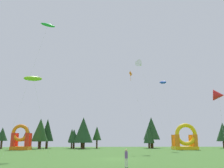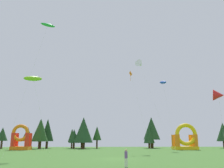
{
  "view_description": "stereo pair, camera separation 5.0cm",
  "coord_description": "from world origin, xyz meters",
  "px_view_note": "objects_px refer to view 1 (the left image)",
  "views": [
    {
      "loc": [
        -2.32,
        -38.51,
        2.91
      ],
      "look_at": [
        0.0,
        10.99,
        13.98
      ],
      "focal_mm": 39.64,
      "sensor_mm": 36.0,
      "label": 1
    },
    {
      "loc": [
        -2.27,
        -38.51,
        2.91
      ],
      "look_at": [
        0.0,
        10.99,
        13.98
      ],
      "focal_mm": 39.64,
      "sensor_mm": 36.0,
      "label": 2
    }
  ],
  "objects_px": {
    "kite_red_delta": "(218,95)",
    "inflatable_blue_arch": "(185,140)",
    "kite_white_delta": "(140,64)",
    "person_midfield": "(126,156)",
    "kite_blue_parafoil": "(163,82)",
    "kite_orange_diamond": "(130,75)",
    "kite_green_parafoil": "(48,25)",
    "kite_lime_parafoil": "(33,79)",
    "inflatable_red_slide": "(21,140)"
  },
  "relations": [
    {
      "from": "kite_white_delta",
      "to": "inflatable_red_slide",
      "type": "relative_size",
      "value": 3.37
    },
    {
      "from": "kite_white_delta",
      "to": "person_midfield",
      "type": "bearing_deg",
      "value": -102.16
    },
    {
      "from": "kite_orange_diamond",
      "to": "kite_lime_parafoil",
      "type": "distance_m",
      "value": 25.18
    },
    {
      "from": "kite_green_parafoil",
      "to": "inflatable_blue_arch",
      "type": "distance_m",
      "value": 48.39
    },
    {
      "from": "kite_blue_parafoil",
      "to": "kite_orange_diamond",
      "type": "bearing_deg",
      "value": -130.42
    },
    {
      "from": "kite_orange_diamond",
      "to": "kite_blue_parafoil",
      "type": "distance_m",
      "value": 17.31
    },
    {
      "from": "inflatable_red_slide",
      "to": "kite_red_delta",
      "type": "bearing_deg",
      "value": -42.39
    },
    {
      "from": "kite_blue_parafoil",
      "to": "kite_green_parafoil",
      "type": "height_order",
      "value": "kite_green_parafoil"
    },
    {
      "from": "kite_orange_diamond",
      "to": "kite_white_delta",
      "type": "height_order",
      "value": "kite_white_delta"
    },
    {
      "from": "kite_green_parafoil",
      "to": "kite_white_delta",
      "type": "xyz_separation_m",
      "value": [
        20.43,
        17.9,
        -1.93
      ]
    },
    {
      "from": "kite_white_delta",
      "to": "person_midfield",
      "type": "xyz_separation_m",
      "value": [
        -7.47,
        -34.65,
        -21.06
      ]
    },
    {
      "from": "person_midfield",
      "to": "inflatable_blue_arch",
      "type": "xyz_separation_m",
      "value": [
        21.27,
        43.37,
        1.52
      ]
    },
    {
      "from": "kite_white_delta",
      "to": "kite_orange_diamond",
      "type": "bearing_deg",
      "value": -122.13
    },
    {
      "from": "inflatable_blue_arch",
      "to": "kite_red_delta",
      "type": "bearing_deg",
      "value": -100.64
    },
    {
      "from": "kite_green_parafoil",
      "to": "person_midfield",
      "type": "bearing_deg",
      "value": -52.27
    },
    {
      "from": "kite_orange_diamond",
      "to": "kite_blue_parafoil",
      "type": "xyz_separation_m",
      "value": [
        11.2,
        13.15,
        1.27
      ]
    },
    {
      "from": "kite_orange_diamond",
      "to": "inflatable_blue_arch",
      "type": "height_order",
      "value": "kite_orange_diamond"
    },
    {
      "from": "kite_orange_diamond",
      "to": "kite_blue_parafoil",
      "type": "height_order",
      "value": "kite_blue_parafoil"
    },
    {
      "from": "person_midfield",
      "to": "inflatable_red_slide",
      "type": "height_order",
      "value": "inflatable_red_slide"
    },
    {
      "from": "kite_white_delta",
      "to": "kite_blue_parafoil",
      "type": "bearing_deg",
      "value": 45.14
    },
    {
      "from": "inflatable_blue_arch",
      "to": "inflatable_red_slide",
      "type": "height_order",
      "value": "inflatable_blue_arch"
    },
    {
      "from": "kite_green_parafoil",
      "to": "inflatable_red_slide",
      "type": "height_order",
      "value": "kite_green_parafoil"
    },
    {
      "from": "kite_red_delta",
      "to": "kite_blue_parafoil",
      "type": "bearing_deg",
      "value": 88.66
    },
    {
      "from": "kite_red_delta",
      "to": "kite_lime_parafoil",
      "type": "relative_size",
      "value": 0.76
    },
    {
      "from": "kite_blue_parafoil",
      "to": "inflatable_blue_arch",
      "type": "distance_m",
      "value": 17.54
    },
    {
      "from": "kite_white_delta",
      "to": "person_midfield",
      "type": "height_order",
      "value": "kite_white_delta"
    },
    {
      "from": "kite_white_delta",
      "to": "kite_lime_parafoil",
      "type": "bearing_deg",
      "value": -134.58
    },
    {
      "from": "kite_white_delta",
      "to": "inflatable_red_slide",
      "type": "height_order",
      "value": "kite_white_delta"
    },
    {
      "from": "kite_blue_parafoil",
      "to": "inflatable_blue_arch",
      "type": "bearing_deg",
      "value": 6.94
    },
    {
      "from": "kite_green_parafoil",
      "to": "kite_white_delta",
      "type": "relative_size",
      "value": 1.05
    },
    {
      "from": "kite_red_delta",
      "to": "kite_green_parafoil",
      "type": "relative_size",
      "value": 0.41
    },
    {
      "from": "kite_blue_parafoil",
      "to": "kite_green_parafoil",
      "type": "bearing_deg",
      "value": -137.63
    },
    {
      "from": "kite_white_delta",
      "to": "inflatable_red_slide",
      "type": "bearing_deg",
      "value": 164.05
    },
    {
      "from": "kite_red_delta",
      "to": "person_midfield",
      "type": "distance_m",
      "value": 18.53
    },
    {
      "from": "kite_red_delta",
      "to": "inflatable_blue_arch",
      "type": "bearing_deg",
      "value": 79.36
    },
    {
      "from": "kite_red_delta",
      "to": "kite_lime_parafoil",
      "type": "bearing_deg",
      "value": 170.18
    },
    {
      "from": "kite_red_delta",
      "to": "kite_white_delta",
      "type": "relative_size",
      "value": 0.43
    },
    {
      "from": "kite_red_delta",
      "to": "inflatable_blue_arch",
      "type": "relative_size",
      "value": 1.4
    },
    {
      "from": "kite_red_delta",
      "to": "kite_blue_parafoil",
      "type": "relative_size",
      "value": 0.51
    },
    {
      "from": "kite_orange_diamond",
      "to": "kite_green_parafoil",
      "type": "bearing_deg",
      "value": -143.45
    },
    {
      "from": "kite_white_delta",
      "to": "kite_red_delta",
      "type": "bearing_deg",
      "value": -75.0
    },
    {
      "from": "kite_orange_diamond",
      "to": "person_midfield",
      "type": "bearing_deg",
      "value": -98.17
    },
    {
      "from": "kite_lime_parafoil",
      "to": "kite_green_parafoil",
      "type": "relative_size",
      "value": 0.54
    },
    {
      "from": "kite_lime_parafoil",
      "to": "kite_green_parafoil",
      "type": "bearing_deg",
      "value": 75.47
    },
    {
      "from": "kite_green_parafoil",
      "to": "kite_orange_diamond",
      "type": "bearing_deg",
      "value": 36.55
    },
    {
      "from": "kite_orange_diamond",
      "to": "kite_green_parafoil",
      "type": "height_order",
      "value": "kite_green_parafoil"
    },
    {
      "from": "kite_blue_parafoil",
      "to": "kite_white_delta",
      "type": "distance_m",
      "value": 11.69
    },
    {
      "from": "kite_orange_diamond",
      "to": "kite_blue_parafoil",
      "type": "bearing_deg",
      "value": 49.58
    },
    {
      "from": "kite_blue_parafoil",
      "to": "person_midfield",
      "type": "bearing_deg",
      "value": -109.89
    },
    {
      "from": "kite_red_delta",
      "to": "inflatable_blue_arch",
      "type": "distance_m",
      "value": 36.63
    }
  ]
}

